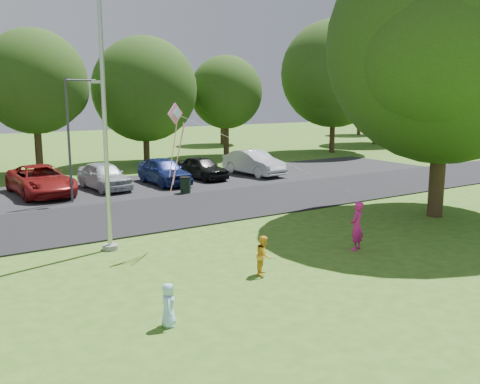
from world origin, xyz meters
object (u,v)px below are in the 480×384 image
flagpole (104,119)px  woman (357,226)px  big_tree (446,51)px  kite (179,128)px  child_blue (168,305)px  trash_can (185,186)px  child_yellow (264,255)px  street_lamp (73,128)px

flagpole → woman: bearing=-33.4°
big_tree → kite: big_tree is taller
flagpole → child_blue: size_ratio=10.35×
child_blue → kite: kite is taller
big_tree → trash_can: bearing=122.1°
woman → kite: kite is taller
kite → child_yellow: bearing=-100.0°
flagpole → woman: flagpole is taller
woman → kite: size_ratio=0.32×
child_blue → kite: size_ratio=0.19×
big_tree → woman: 8.52m
street_lamp → big_tree: 15.92m
trash_can → kite: kite is taller
big_tree → woman: size_ratio=7.19×
child_yellow → street_lamp: bearing=52.5°
trash_can → big_tree: big_tree is taller
trash_can → woman: woman is taller
flagpole → trash_can: flagpole is taller
flagpole → street_lamp: 8.12m
street_lamp → trash_can: street_lamp is taller
child_blue → child_yellow: bearing=-40.3°
child_yellow → kite: bearing=58.2°
flagpole → child_yellow: 6.47m
kite → big_tree: bearing=-30.7°
woman → street_lamp: bearing=-91.2°
child_yellow → child_blue: (-3.66, -1.61, -0.07)m
flagpole → big_tree: size_ratio=0.88×
woman → kite: 6.40m
flagpole → child_yellow: size_ratio=9.09×
big_tree → child_blue: (-13.58, -3.52, -6.06)m
big_tree → child_blue: 15.28m
child_yellow → child_blue: 4.00m
street_lamp → flagpole: bearing=-94.9°
street_lamp → trash_can: bearing=-4.3°
trash_can → kite: (-4.45, -8.33, 3.44)m
big_tree → child_yellow: bearing=-169.1°
child_blue → kite: (2.90, 5.11, 3.39)m
kite → child_blue: bearing=-141.8°
flagpole → child_yellow: (2.75, -4.62, -3.62)m
flagpole → trash_can: size_ratio=11.63×
trash_can → child_blue: size_ratio=0.89×
big_tree → child_blue: big_tree is taller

